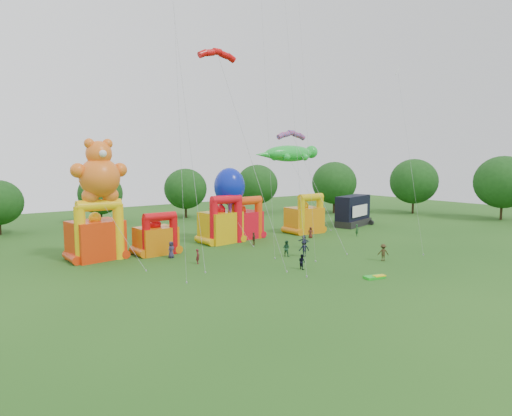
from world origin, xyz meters
TOP-DOWN VIEW (x-y plane):
  - ground at (0.00, 0.00)m, footprint 160.00×160.00m
  - tree_ring at (-1.15, 0.60)m, footprint 120.56×122.63m
  - bouncy_castle_0 at (-17.77, 27.71)m, footprint 6.16×5.25m
  - bouncy_castle_1 at (-10.98, 26.30)m, footprint 4.77×3.93m
  - bouncy_castle_2 at (-0.58, 27.90)m, footprint 5.62×4.76m
  - bouncy_castle_3 at (3.68, 28.95)m, footprint 5.44×4.47m
  - bouncy_castle_4 at (14.34, 27.05)m, footprint 5.51×4.63m
  - stage_trailer at (26.04, 27.61)m, footprint 8.72×5.19m
  - teddy_bear_kite at (-17.05, 24.76)m, footprint 6.31×9.86m
  - gecko_kite at (16.13, 29.20)m, footprint 12.71×7.32m
  - octopus_kite at (1.08, 28.25)m, footprint 4.33×7.95m
  - parafoil_kites at (-5.19, 15.72)m, footprint 20.58×13.89m
  - diamond_kites at (-0.81, 14.21)m, footprint 31.43×15.71m
  - folded_kite_bundle at (1.30, 3.00)m, footprint 2.18×1.45m
  - spectator_0 at (-10.58, 23.15)m, footprint 1.11×0.90m
  - spectator_1 at (-9.54, 18.73)m, footprint 0.66×0.73m
  - spectator_2 at (0.89, 15.85)m, footprint 1.06×1.15m
  - spectator_3 at (2.47, 14.43)m, footprint 1.45×1.19m
  - spectator_4 at (1.86, 23.72)m, footprint 1.08×0.93m
  - spectator_5 at (5.99, 18.29)m, footprint 1.10×1.64m
  - spectator_6 at (11.73, 23.08)m, footprint 0.94×0.92m
  - spectator_7 at (18.44, 20.12)m, footprint 0.78×0.75m
  - spectator_8 at (-1.94, 9.99)m, footprint 0.65×0.81m
  - spectator_9 at (8.12, 7.33)m, footprint 1.45×1.34m

SIDE VIEW (x-z plane):
  - ground at x=0.00m, z-range 0.00..0.00m
  - folded_kite_bundle at x=1.30m, z-range -0.02..0.29m
  - spectator_8 at x=-1.94m, z-range 0.00..1.61m
  - spectator_6 at x=11.73m, z-range 0.00..1.64m
  - spectator_1 at x=-9.54m, z-range 0.00..1.67m
  - spectator_5 at x=5.99m, z-range 0.00..1.70m
  - spectator_4 at x=1.86m, z-range 0.00..1.74m
  - spectator_7 at x=18.44m, z-range 0.00..1.80m
  - spectator_2 at x=0.89m, z-range 0.00..1.90m
  - spectator_9 at x=8.12m, z-range 0.00..1.96m
  - spectator_3 at x=2.47m, z-range 0.00..1.96m
  - spectator_0 at x=-10.58m, z-range 0.00..1.97m
  - bouncy_castle_1 at x=-10.98m, z-range -0.61..4.62m
  - bouncy_castle_3 at x=3.68m, z-range -0.75..5.45m
  - bouncy_castle_4 at x=14.34m, z-range -0.75..5.48m
  - stage_trailer at x=26.04m, z-range -0.10..5.15m
  - bouncy_castle_2 at x=-0.58m, z-range -0.80..5.87m
  - bouncy_castle_0 at x=-17.77m, z-range -0.86..6.19m
  - tree_ring at x=-1.15m, z-range 0.22..12.30m
  - teddy_bear_kite at x=-17.05m, z-range -0.08..13.86m
  - octopus_kite at x=1.08m, z-range 1.86..12.28m
  - gecko_kite at x=16.13m, z-range 0.55..14.35m
  - parafoil_kites at x=-5.19m, z-range -4.16..28.74m
  - diamond_kites at x=-0.81m, z-range -3.17..36.26m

